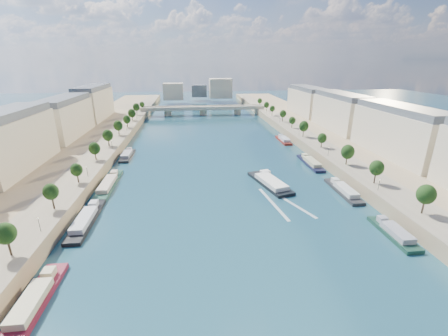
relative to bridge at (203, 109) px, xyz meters
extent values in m
plane|color=#0E2E3E|center=(0.00, -132.48, -5.08)|extent=(700.00, 700.00, 0.00)
cube|color=#9E8460|center=(-72.00, -132.48, -2.58)|extent=(44.00, 520.00, 5.00)
cube|color=#9E8460|center=(72.00, -132.48, -2.58)|extent=(44.00, 520.00, 5.00)
cube|color=gray|center=(-57.00, -132.48, -0.03)|extent=(14.00, 520.00, 0.10)
cube|color=gray|center=(57.00, -132.48, -0.03)|extent=(14.00, 520.00, 0.10)
cylinder|color=#382B1E|center=(-55.00, -214.48, 1.83)|extent=(0.50, 0.50, 3.82)
cylinder|color=#382B1E|center=(-55.00, -190.48, 1.83)|extent=(0.50, 0.50, 3.82)
ellipsoid|color=black|center=(-55.00, -190.48, 5.42)|extent=(4.80, 4.80, 5.52)
cylinder|color=#382B1E|center=(-55.00, -166.48, 1.83)|extent=(0.50, 0.50, 3.82)
ellipsoid|color=black|center=(-55.00, -166.48, 5.42)|extent=(4.80, 4.80, 5.52)
cylinder|color=#382B1E|center=(-55.00, -142.48, 1.83)|extent=(0.50, 0.50, 3.82)
ellipsoid|color=black|center=(-55.00, -142.48, 5.42)|extent=(4.80, 4.80, 5.52)
cylinder|color=#382B1E|center=(-55.00, -118.48, 1.83)|extent=(0.50, 0.50, 3.82)
ellipsoid|color=black|center=(-55.00, -118.48, 5.42)|extent=(4.80, 4.80, 5.52)
cylinder|color=#382B1E|center=(-55.00, -94.48, 1.83)|extent=(0.50, 0.50, 3.82)
ellipsoid|color=black|center=(-55.00, -94.48, 5.42)|extent=(4.80, 4.80, 5.52)
cylinder|color=#382B1E|center=(-55.00, -70.48, 1.83)|extent=(0.50, 0.50, 3.82)
ellipsoid|color=black|center=(-55.00, -70.48, 5.42)|extent=(4.80, 4.80, 5.52)
cylinder|color=#382B1E|center=(-55.00, -46.48, 1.83)|extent=(0.50, 0.50, 3.82)
ellipsoid|color=black|center=(-55.00, -46.48, 5.42)|extent=(4.80, 4.80, 5.52)
cylinder|color=#382B1E|center=(-55.00, -22.48, 1.83)|extent=(0.50, 0.50, 3.82)
ellipsoid|color=black|center=(-55.00, -22.48, 5.42)|extent=(4.80, 4.80, 5.52)
cylinder|color=#382B1E|center=(-55.00, 1.52, 1.83)|extent=(0.50, 0.50, 3.82)
ellipsoid|color=black|center=(-55.00, 1.52, 5.42)|extent=(4.80, 4.80, 5.52)
cylinder|color=#382B1E|center=(55.00, -206.48, 1.83)|extent=(0.50, 0.50, 3.82)
ellipsoid|color=black|center=(55.00, -206.48, 5.42)|extent=(4.80, 4.80, 5.52)
cylinder|color=#382B1E|center=(55.00, -182.48, 1.83)|extent=(0.50, 0.50, 3.82)
ellipsoid|color=black|center=(55.00, -182.48, 5.42)|extent=(4.80, 4.80, 5.52)
cylinder|color=#382B1E|center=(55.00, -158.48, 1.83)|extent=(0.50, 0.50, 3.82)
ellipsoid|color=black|center=(55.00, -158.48, 5.42)|extent=(4.80, 4.80, 5.52)
cylinder|color=#382B1E|center=(55.00, -134.48, 1.83)|extent=(0.50, 0.50, 3.82)
ellipsoid|color=black|center=(55.00, -134.48, 5.42)|extent=(4.80, 4.80, 5.52)
cylinder|color=#382B1E|center=(55.00, -110.48, 1.83)|extent=(0.50, 0.50, 3.82)
ellipsoid|color=black|center=(55.00, -110.48, 5.42)|extent=(4.80, 4.80, 5.52)
cylinder|color=#382B1E|center=(55.00, -86.48, 1.83)|extent=(0.50, 0.50, 3.82)
ellipsoid|color=black|center=(55.00, -86.48, 5.42)|extent=(4.80, 4.80, 5.52)
cylinder|color=#382B1E|center=(55.00, -62.48, 1.83)|extent=(0.50, 0.50, 3.82)
ellipsoid|color=black|center=(55.00, -62.48, 5.42)|extent=(4.80, 4.80, 5.52)
cylinder|color=#382B1E|center=(55.00, -38.48, 1.83)|extent=(0.50, 0.50, 3.82)
ellipsoid|color=black|center=(55.00, -38.48, 5.42)|extent=(4.80, 4.80, 5.52)
cylinder|color=#382B1E|center=(55.00, -14.48, 1.83)|extent=(0.50, 0.50, 3.82)
ellipsoid|color=black|center=(55.00, -14.48, 5.42)|extent=(4.80, 4.80, 5.52)
cylinder|color=#382B1E|center=(55.00, 9.52, 1.83)|extent=(0.50, 0.50, 3.82)
ellipsoid|color=black|center=(55.00, 9.52, 5.42)|extent=(4.80, 4.80, 5.52)
cylinder|color=black|center=(-52.50, -202.48, 1.92)|extent=(0.14, 0.14, 4.00)
sphere|color=#FFE5B2|center=(-52.50, -202.48, 4.02)|extent=(0.36, 0.36, 0.36)
cylinder|color=black|center=(-52.50, -162.48, 1.92)|extent=(0.14, 0.14, 4.00)
sphere|color=#FFE5B2|center=(-52.50, -162.48, 4.02)|extent=(0.36, 0.36, 0.36)
cylinder|color=black|center=(-52.50, -122.48, 1.92)|extent=(0.14, 0.14, 4.00)
sphere|color=#FFE5B2|center=(-52.50, -122.48, 4.02)|extent=(0.36, 0.36, 0.36)
cylinder|color=black|center=(-52.50, -82.48, 1.92)|extent=(0.14, 0.14, 4.00)
sphere|color=#FFE5B2|center=(-52.50, -82.48, 4.02)|extent=(0.36, 0.36, 0.36)
cylinder|color=black|center=(-52.50, -42.48, 1.92)|extent=(0.14, 0.14, 4.00)
sphere|color=#FFE5B2|center=(-52.50, -42.48, 4.02)|extent=(0.36, 0.36, 0.36)
cylinder|color=black|center=(52.50, -187.48, 1.92)|extent=(0.14, 0.14, 4.00)
sphere|color=#FFE5B2|center=(52.50, -187.48, 4.02)|extent=(0.36, 0.36, 0.36)
cylinder|color=black|center=(52.50, -147.48, 1.92)|extent=(0.14, 0.14, 4.00)
sphere|color=#FFE5B2|center=(52.50, -147.48, 4.02)|extent=(0.36, 0.36, 0.36)
cylinder|color=black|center=(52.50, -107.48, 1.92)|extent=(0.14, 0.14, 4.00)
sphere|color=#FFE5B2|center=(52.50, -107.48, 4.02)|extent=(0.36, 0.36, 0.36)
cylinder|color=black|center=(52.50, -67.48, 1.92)|extent=(0.14, 0.14, 4.00)
sphere|color=#FFE5B2|center=(52.50, -67.48, 4.02)|extent=(0.36, 0.36, 0.36)
cylinder|color=black|center=(52.50, -27.48, 1.92)|extent=(0.14, 0.14, 4.00)
sphere|color=#FFE5B2|center=(52.50, -27.48, 4.02)|extent=(0.36, 0.36, 0.36)
cube|color=beige|center=(-85.00, -149.48, 9.92)|extent=(16.00, 52.00, 20.00)
cube|color=#474C54|center=(-85.00, -149.48, 21.52)|extent=(14.72, 50.44, 3.20)
cube|color=beige|center=(-85.00, -91.48, 9.92)|extent=(16.00, 52.00, 20.00)
cube|color=#474C54|center=(-85.00, -91.48, 21.52)|extent=(14.72, 50.44, 3.20)
cube|color=beige|center=(-85.00, -33.48, 9.92)|extent=(16.00, 52.00, 20.00)
cube|color=#474C54|center=(-85.00, -33.48, 21.52)|extent=(14.72, 50.44, 3.20)
cube|color=beige|center=(85.00, -149.48, 9.92)|extent=(16.00, 52.00, 20.00)
cube|color=#474C54|center=(85.00, -149.48, 21.52)|extent=(14.72, 50.44, 3.20)
cube|color=beige|center=(85.00, -91.48, 9.92)|extent=(16.00, 52.00, 20.00)
cube|color=#474C54|center=(85.00, -91.48, 21.52)|extent=(14.72, 50.44, 3.20)
cube|color=beige|center=(85.00, -33.48, 9.92)|extent=(16.00, 52.00, 20.00)
cube|color=#474C54|center=(85.00, -33.48, 21.52)|extent=(14.72, 50.44, 3.20)
cube|color=beige|center=(-30.00, 77.52, 8.92)|extent=(22.00, 18.00, 18.00)
cube|color=beige|center=(25.00, 87.52, 10.92)|extent=(26.00, 20.00, 22.00)
cube|color=#474C54|center=(0.00, 102.52, 6.92)|extent=(18.00, 16.00, 14.00)
cube|color=#C1B79E|center=(0.00, 0.00, 1.12)|extent=(112.00, 11.00, 2.20)
cube|color=#C1B79E|center=(0.00, -5.00, 2.62)|extent=(112.00, 0.80, 0.90)
cube|color=#C1B79E|center=(0.00, 5.00, 2.62)|extent=(112.00, 0.80, 0.90)
cylinder|color=#C1B79E|center=(-32.00, 0.00, -2.58)|extent=(6.40, 6.40, 5.00)
cylinder|color=#C1B79E|center=(0.00, 0.00, -2.58)|extent=(6.40, 6.40, 5.00)
cylinder|color=#C1B79E|center=(32.00, 0.00, -2.58)|extent=(6.40, 6.40, 5.00)
cube|color=#C1B79E|center=(-52.00, 0.00, -2.58)|extent=(6.00, 12.00, 5.00)
cube|color=#C1B79E|center=(52.00, 0.00, -2.58)|extent=(6.00, 12.00, 5.00)
cube|color=black|center=(19.44, -166.43, -4.75)|extent=(14.00, 27.28, 1.87)
cube|color=silver|center=(19.44, -168.53, -2.97)|extent=(10.33, 18.06, 1.69)
cube|color=silver|center=(19.44, -158.56, -2.91)|extent=(4.43, 4.01, 1.80)
cube|color=silver|center=(16.24, -183.43, -5.06)|extent=(4.78, 25.92, 0.04)
cube|color=silver|center=(22.64, -183.43, -5.06)|extent=(10.83, 24.57, 0.04)
cube|color=maroon|center=(-45.50, -223.02, -4.78)|extent=(5.00, 23.03, 1.80)
cube|color=beige|center=(-45.50, -224.87, -3.08)|extent=(4.10, 12.67, 1.60)
cube|color=beige|center=(-45.50, -216.11, -2.98)|extent=(2.50, 2.76, 1.80)
cube|color=black|center=(-45.50, -189.28, -4.78)|extent=(5.00, 27.38, 1.80)
cube|color=silver|center=(-45.50, -191.47, -3.08)|extent=(4.10, 15.06, 1.60)
cube|color=silver|center=(-45.50, -181.07, -2.98)|extent=(2.50, 3.29, 1.80)
cube|color=#1B4436|center=(-45.50, -160.53, -4.78)|extent=(5.00, 30.78, 1.80)
cube|color=beige|center=(-45.50, -162.99, -3.08)|extent=(4.10, 16.93, 1.60)
cube|color=beige|center=(-45.50, -151.29, -2.98)|extent=(2.50, 3.69, 1.80)
cube|color=#252527|center=(-45.50, -121.84, -4.78)|extent=(5.00, 21.34, 1.80)
cube|color=#95949C|center=(-45.50, -123.55, -3.08)|extent=(4.10, 11.74, 1.60)
cube|color=#95949C|center=(-45.50, -115.44, -2.98)|extent=(2.50, 2.56, 1.80)
cube|color=#16382C|center=(45.50, -207.36, -4.78)|extent=(5.00, 18.82, 1.80)
cube|color=#96949D|center=(45.50, -208.87, -3.08)|extent=(4.10, 10.35, 1.60)
cube|color=#96949D|center=(45.50, -201.72, -2.98)|extent=(2.50, 2.26, 1.80)
cube|color=#28282B|center=(45.50, -177.33, -4.78)|extent=(5.00, 23.43, 1.80)
cube|color=silver|center=(45.50, -179.21, -3.08)|extent=(4.10, 12.89, 1.60)
cube|color=silver|center=(45.50, -170.30, -2.98)|extent=(2.50, 2.81, 1.80)
cube|color=#161831|center=(45.50, -144.23, -4.78)|extent=(5.00, 25.06, 1.80)
cube|color=beige|center=(45.50, -146.24, -3.08)|extent=(4.10, 13.78, 1.60)
cube|color=beige|center=(45.50, -136.71, -2.98)|extent=(2.50, 3.01, 1.80)
cube|color=maroon|center=(45.50, -100.26, -4.78)|extent=(5.00, 20.86, 1.80)
cube|color=silver|center=(45.50, -101.93, -3.08)|extent=(4.10, 11.47, 1.60)
cube|color=silver|center=(45.50, -94.00, -2.98)|extent=(2.50, 2.50, 1.80)
camera|label=1|loc=(-11.78, -276.52, 43.08)|focal=24.00mm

